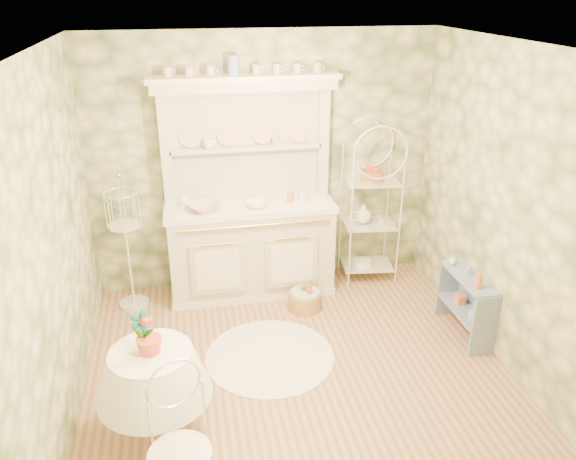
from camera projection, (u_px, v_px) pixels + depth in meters
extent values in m
plane|color=tan|center=(299.00, 375.00, 4.84)|extent=(3.60, 3.60, 0.00)
plane|color=white|center=(302.00, 48.00, 3.75)|extent=(3.60, 3.60, 0.00)
plane|color=beige|center=(53.00, 252.00, 3.98)|extent=(3.60, 3.60, 0.00)
plane|color=beige|center=(514.00, 215.00, 4.61)|extent=(3.60, 3.60, 0.00)
plane|color=beige|center=(264.00, 164.00, 5.91)|extent=(3.60, 3.60, 0.00)
plane|color=beige|center=(381.00, 383.00, 2.68)|extent=(3.60, 3.60, 0.00)
cube|color=silver|center=(249.00, 192.00, 5.71)|extent=(1.87, 0.61, 2.29)
cube|color=white|center=(371.00, 200.00, 6.09)|extent=(0.63, 0.48, 1.87)
cube|color=#7384A5|center=(466.00, 306.00, 5.30)|extent=(0.29, 0.70, 0.59)
cylinder|color=white|center=(155.00, 388.00, 4.09)|extent=(0.87, 0.87, 0.79)
cube|color=white|center=(179.00, 450.00, 3.43)|extent=(0.57, 0.57, 0.97)
cube|color=white|center=(127.00, 242.00, 5.59)|extent=(0.39, 0.39, 1.46)
cylinder|color=#AC7C47|center=(305.00, 299.00, 5.78)|extent=(0.34, 0.34, 0.21)
cylinder|color=white|center=(270.00, 356.00, 5.07)|extent=(1.47, 1.47, 0.01)
imported|color=white|center=(204.00, 210.00, 5.60)|extent=(0.41, 0.41, 0.07)
imported|color=white|center=(257.00, 207.00, 5.69)|extent=(0.25, 0.25, 0.07)
imported|color=white|center=(209.00, 145.00, 5.60)|extent=(0.13, 0.13, 0.10)
imported|color=white|center=(276.00, 142.00, 5.71)|extent=(0.12, 0.12, 0.09)
imported|color=#3F7238|center=(144.00, 336.00, 3.91)|extent=(0.20, 0.16, 0.33)
imported|color=#CD6B43|center=(479.00, 281.00, 4.97)|extent=(0.08, 0.08, 0.18)
imported|color=#7A9BCF|center=(469.00, 271.00, 5.20)|extent=(0.05, 0.05, 0.11)
imported|color=silver|center=(452.00, 261.00, 5.39)|extent=(0.08, 0.08, 0.10)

